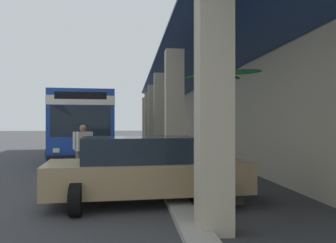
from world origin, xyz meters
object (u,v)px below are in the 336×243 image
object	(u,v)px
transit_bus	(85,121)
pedestrian	(83,147)
parked_sedan_tan	(145,169)
potted_palm	(222,163)

from	to	relation	value
transit_bus	pedestrian	bearing A→B (deg)	6.51
transit_bus	parked_sedan_tan	size ratio (longest dim) A/B	2.51
pedestrian	potted_palm	bearing A→B (deg)	40.84
parked_sedan_tan	potted_palm	distance (m)	1.74
parked_sedan_tan	pedestrian	size ratio (longest dim) A/B	2.64
parked_sedan_tan	pedestrian	xyz separation A→B (m)	(-4.20, -1.90, 0.22)
parked_sedan_tan	pedestrian	world-z (taller)	pedestrian
parked_sedan_tan	pedestrian	distance (m)	4.61
pedestrian	potted_palm	world-z (taller)	potted_palm
parked_sedan_tan	transit_bus	bearing A→B (deg)	-166.58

